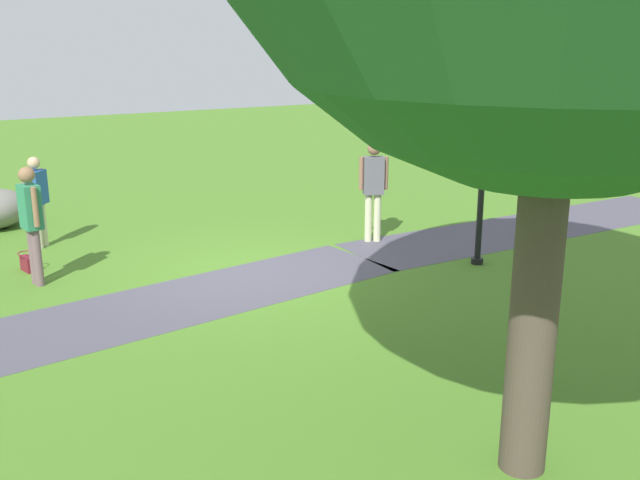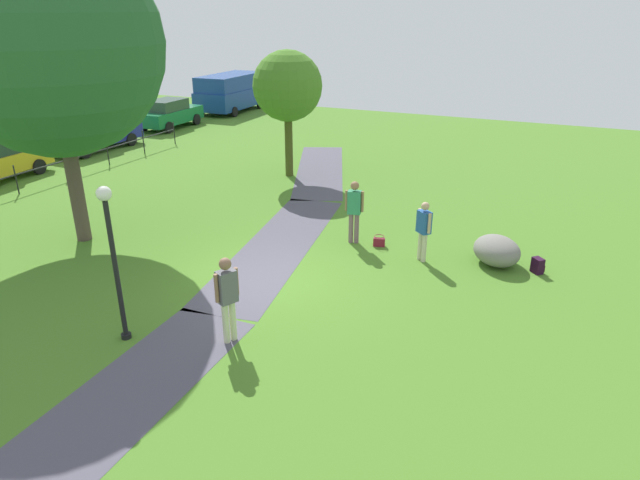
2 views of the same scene
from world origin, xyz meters
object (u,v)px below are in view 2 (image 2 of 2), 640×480
(parked_wagon_silver, at_px, (169,113))
(delivery_van, at_px, (231,91))
(woman_with_handbag, at_px, (354,207))
(passerby_on_path, at_px, (227,294))
(man_near_boulder, at_px, (424,227))
(handbag_on_grass, at_px, (379,242))
(large_shade_tree, at_px, (50,44))
(parked_suv_orange, at_px, (92,133))
(frisbee_on_grass, at_px, (490,245))
(lawn_boulder, at_px, (497,251))
(backpack_by_boulder, at_px, (538,266))
(lamp_post, at_px, (112,247))
(young_tree_near_path, at_px, (288,87))

(parked_wagon_silver, relative_size, delivery_van, 0.76)
(woman_with_handbag, height_order, passerby_on_path, passerby_on_path)
(man_near_boulder, height_order, handbag_on_grass, man_near_boulder)
(large_shade_tree, xyz_separation_m, delivery_van, (19.98, 7.90, -4.03))
(passerby_on_path, bearing_deg, parked_suv_orange, 53.05)
(frisbee_on_grass, distance_m, delivery_van, 24.33)
(parked_wagon_silver, height_order, delivery_van, delivery_van)
(woman_with_handbag, xyz_separation_m, man_near_boulder, (-0.37, -2.06, -0.12))
(large_shade_tree, relative_size, parked_suv_orange, 1.77)
(handbag_on_grass, height_order, frisbee_on_grass, handbag_on_grass)
(passerby_on_path, height_order, parked_suv_orange, passerby_on_path)
(lawn_boulder, relative_size, woman_with_handbag, 0.97)
(backpack_by_boulder, bearing_deg, frisbee_on_grass, 46.30)
(frisbee_on_grass, bearing_deg, lawn_boulder, -165.43)
(lamp_post, height_order, parked_suv_orange, lamp_post)
(lawn_boulder, height_order, backpack_by_boulder, lawn_boulder)
(handbag_on_grass, xyz_separation_m, delivery_van, (16.98, 15.77, 1.12))
(woman_with_handbag, relative_size, man_near_boulder, 1.12)
(frisbee_on_grass, xyz_separation_m, parked_wagon_silver, (9.68, 18.75, 0.80))
(passerby_on_path, xyz_separation_m, parked_suv_orange, (11.04, 14.68, -0.25))
(passerby_on_path, relative_size, backpack_by_boulder, 4.52)
(lawn_boulder, relative_size, backpack_by_boulder, 4.35)
(young_tree_near_path, xyz_separation_m, frisbee_on_grass, (-3.97, -8.36, -3.41))
(woman_with_handbag, bearing_deg, handbag_on_grass, -86.59)
(young_tree_near_path, xyz_separation_m, lawn_boulder, (-5.14, -8.66, -3.05))
(woman_with_handbag, relative_size, delivery_van, 0.33)
(lawn_boulder, xyz_separation_m, backpack_by_boulder, (-0.11, -1.03, -0.18))
(woman_with_handbag, distance_m, backpack_by_boulder, 4.97)
(large_shade_tree, xyz_separation_m, lawn_boulder, (3.16, -10.99, -4.92))
(parked_suv_orange, bearing_deg, woman_with_handbag, -109.50)
(passerby_on_path, bearing_deg, large_shade_tree, 67.84)
(large_shade_tree, distance_m, woman_with_handbag, 8.81)
(handbag_on_grass, bearing_deg, parked_suv_orange, 71.49)
(woman_with_handbag, bearing_deg, young_tree_near_path, 41.98)
(lamp_post, height_order, passerby_on_path, lamp_post)
(young_tree_near_path, height_order, woman_with_handbag, young_tree_near_path)
(passerby_on_path, distance_m, parked_wagon_silver, 22.33)
(large_shade_tree, distance_m, young_tree_near_path, 8.81)
(woman_with_handbag, bearing_deg, delivery_van, 41.44)
(large_shade_tree, bearing_deg, delivery_van, 21.57)
(man_near_boulder, bearing_deg, frisbee_on_grass, -40.85)
(large_shade_tree, height_order, handbag_on_grass, large_shade_tree)
(young_tree_near_path, relative_size, lawn_boulder, 2.74)
(woman_with_handbag, xyz_separation_m, delivery_van, (17.02, 15.03, 0.22))
(backpack_by_boulder, bearing_deg, passerby_on_path, 137.49)
(handbag_on_grass, bearing_deg, man_near_boulder, -107.65)
(large_shade_tree, height_order, lawn_boulder, large_shade_tree)
(parked_suv_orange, xyz_separation_m, parked_wagon_silver, (5.70, 0.10, -0.00))
(handbag_on_grass, xyz_separation_m, parked_wagon_silver, (11.00, 15.93, 0.67))
(large_shade_tree, distance_m, lawn_boulder, 12.44)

